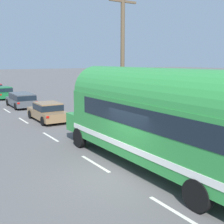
{
  "coord_description": "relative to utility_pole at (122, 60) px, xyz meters",
  "views": [
    {
      "loc": [
        -5.83,
        -8.81,
        4.39
      ],
      "look_at": [
        1.87,
        3.28,
        1.86
      ],
      "focal_mm": 46.73,
      "sensor_mm": 36.0,
      "label": 1
    }
  ],
  "objects": [
    {
      "name": "lane_markings",
      "position": [
        -1.53,
        7.53,
        -4.42
      ],
      "size": [
        3.58,
        80.0,
        0.01
      ],
      "color": "silver",
      "rests_on": "ground"
    },
    {
      "name": "car_third",
      "position": [
        -2.24,
        21.66,
        -3.68
      ],
      "size": [
        1.97,
        4.84,
        1.37
      ],
      "color": "#196633",
      "rests_on": "ground"
    },
    {
      "name": "car_lead",
      "position": [
        -2.42,
        6.18,
        -3.69
      ],
      "size": [
        1.96,
        4.45,
        1.37
      ],
      "color": "olive",
      "rests_on": "ground"
    },
    {
      "name": "utility_pole",
      "position": [
        0.0,
        0.0,
        0.0
      ],
      "size": [
        1.8,
        0.24,
        8.5
      ],
      "color": "brown",
      "rests_on": "ground"
    },
    {
      "name": "car_second",
      "position": [
        -2.27,
        13.65,
        -3.63
      ],
      "size": [
        2.05,
        4.67,
        1.37
      ],
      "color": "#474C51",
      "rests_on": "ground"
    },
    {
      "name": "ground_plane",
      "position": [
        -3.96,
        -5.42,
        -4.42
      ],
      "size": [
        300.0,
        300.0,
        0.0
      ],
      "primitive_type": "plane",
      "color": "#565454"
    },
    {
      "name": "painted_bus",
      "position": [
        -2.23,
        -5.94,
        -2.12
      ],
      "size": [
        2.65,
        12.26,
        4.12
      ],
      "color": "#2D8C3D",
      "rests_on": "ground"
    }
  ]
}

